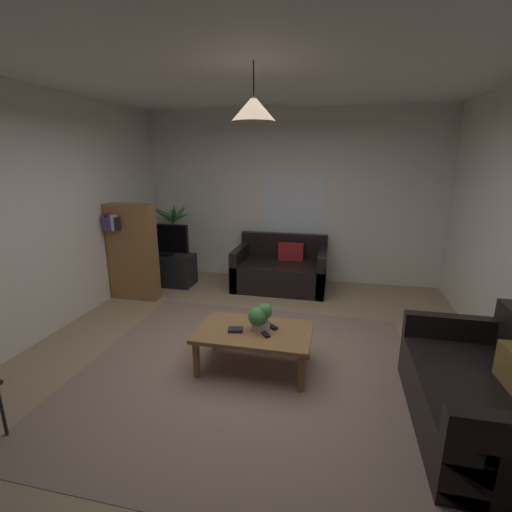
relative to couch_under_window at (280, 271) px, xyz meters
name	(u,v)px	position (x,y,z in m)	size (l,w,h in m)	color
floor	(250,363)	(0.04, -2.28, -0.28)	(4.89, 5.57, 0.02)	#9E8466
rug	(245,372)	(0.04, -2.48, -0.27)	(3.18, 3.06, 0.01)	gray
wall_back	(289,197)	(0.04, 0.53, 1.12)	(5.01, 0.06, 2.79)	silver
wall_left	(25,219)	(-2.43, -2.28, 1.12)	(0.06, 5.57, 2.79)	silver
ceiling	(248,61)	(0.04, -2.28, 2.52)	(4.89, 5.57, 0.02)	white
window_pane	(292,209)	(0.10, 0.50, 0.94)	(1.02, 0.01, 1.19)	white
couch_under_window	(280,271)	(0.00, 0.00, 0.00)	(1.43, 0.88, 0.82)	black
couch_right_side	(484,400)	(1.99, -2.84, 0.00)	(0.88, 1.51, 0.82)	black
coffee_table	(254,336)	(0.11, -2.36, 0.07)	(1.11, 0.68, 0.41)	olive
book_on_table_0	(236,330)	(-0.06, -2.42, 0.15)	(0.14, 0.10, 0.03)	black
remote_on_table_0	(271,326)	(0.26, -2.26, 0.14)	(0.05, 0.16, 0.02)	black
remote_on_table_1	(265,333)	(0.23, -2.43, 0.14)	(0.05, 0.16, 0.02)	black
potted_plant_on_table	(260,317)	(0.17, -2.34, 0.27)	(0.23, 0.22, 0.27)	beige
tv_stand	(167,269)	(-1.85, -0.25, -0.02)	(0.90, 0.44, 0.50)	black
tv	(164,239)	(-1.85, -0.27, 0.49)	(0.82, 0.16, 0.51)	black
potted_palm_corner	(174,242)	(-1.94, 0.25, 0.33)	(0.71, 0.82, 1.37)	beige
bookshelf_corner	(132,251)	(-2.04, -0.91, 0.44)	(0.70, 0.31, 1.40)	olive
pendant_lamp	(254,108)	(0.11, -2.36, 2.15)	(0.37, 0.37, 0.47)	black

